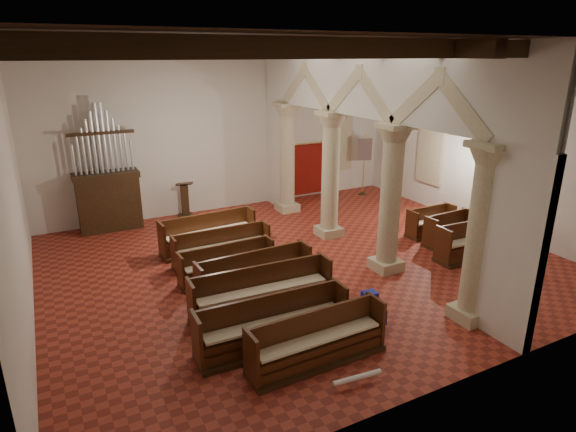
# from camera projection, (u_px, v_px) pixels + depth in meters

# --- Properties ---
(floor) EXTENTS (14.00, 14.00, 0.00)m
(floor) POSITION_uv_depth(u_px,v_px,m) (303.00, 262.00, 13.96)
(floor) COLOR maroon
(floor) RESTS_ON ground
(ceiling) EXTENTS (14.00, 14.00, 0.00)m
(ceiling) POSITION_uv_depth(u_px,v_px,m) (306.00, 43.00, 12.04)
(ceiling) COLOR black
(ceiling) RESTS_ON wall_back
(wall_back) EXTENTS (14.00, 0.02, 6.00)m
(wall_back) POSITION_uv_depth(u_px,v_px,m) (226.00, 131.00, 18.04)
(wall_back) COLOR beige
(wall_back) RESTS_ON floor
(wall_front) EXTENTS (14.00, 0.02, 6.00)m
(wall_front) POSITION_uv_depth(u_px,v_px,m) (482.00, 228.00, 7.96)
(wall_front) COLOR beige
(wall_front) RESTS_ON floor
(wall_left) EXTENTS (0.02, 12.00, 6.00)m
(wall_left) POSITION_uv_depth(u_px,v_px,m) (10.00, 193.00, 9.94)
(wall_left) COLOR beige
(wall_left) RESTS_ON floor
(wall_right) EXTENTS (0.02, 12.00, 6.00)m
(wall_right) POSITION_uv_depth(u_px,v_px,m) (487.00, 140.00, 16.06)
(wall_right) COLOR beige
(wall_right) RESTS_ON floor
(ceiling_beams) EXTENTS (13.80, 11.80, 0.30)m
(ceiling_beams) POSITION_uv_depth(u_px,v_px,m) (306.00, 50.00, 12.10)
(ceiling_beams) COLOR #362111
(ceiling_beams) RESTS_ON wall_back
(arcade) EXTENTS (0.90, 11.90, 6.00)m
(arcade) POSITION_uv_depth(u_px,v_px,m) (360.00, 135.00, 13.61)
(arcade) COLOR beige
(arcade) RESTS_ON floor
(window_right_a) EXTENTS (0.03, 1.00, 2.20)m
(window_right_a) POSITION_uv_depth(u_px,v_px,m) (522.00, 173.00, 15.05)
(window_right_a) COLOR #337455
(window_right_a) RESTS_ON wall_right
(window_right_b) EXTENTS (0.03, 1.00, 2.20)m
(window_right_b) POSITION_uv_depth(u_px,v_px,m) (431.00, 151.00, 18.41)
(window_right_b) COLOR #337455
(window_right_b) RESTS_ON wall_right
(window_back) EXTENTS (1.00, 0.03, 2.20)m
(window_back) POSITION_uv_depth(u_px,v_px,m) (338.00, 141.00, 20.47)
(window_back) COLOR #337455
(window_back) RESTS_ON wall_back
(pipe_organ) EXTENTS (2.10, 0.85, 4.40)m
(pipe_organ) POSITION_uv_depth(u_px,v_px,m) (108.00, 190.00, 16.18)
(pipe_organ) COLOR #362111
(pipe_organ) RESTS_ON floor
(lectern) EXTENTS (0.61, 0.62, 1.41)m
(lectern) POSITION_uv_depth(u_px,v_px,m) (185.00, 202.00, 17.56)
(lectern) COLOR #361D11
(lectern) RESTS_ON floor
(dossal_curtain) EXTENTS (1.80, 0.07, 2.17)m
(dossal_curtain) POSITION_uv_depth(u_px,v_px,m) (308.00, 169.00, 20.09)
(dossal_curtain) COLOR maroon
(dossal_curtain) RESTS_ON floor
(processional_banner) EXTENTS (0.56, 0.72, 2.60)m
(processional_banner) POSITION_uv_depth(u_px,v_px,m) (363.00, 175.00, 20.42)
(processional_banner) COLOR #362111
(processional_banner) RESTS_ON floor
(hymnal_box_a) EXTENTS (0.41, 0.37, 0.34)m
(hymnal_box_a) POSITION_uv_depth(u_px,v_px,m) (378.00, 316.00, 10.58)
(hymnal_box_a) COLOR navy
(hymnal_box_a) RESTS_ON floor
(hymnal_box_b) EXTENTS (0.37, 0.32, 0.34)m
(hymnal_box_b) POSITION_uv_depth(u_px,v_px,m) (369.00, 298.00, 11.33)
(hymnal_box_b) COLOR navy
(hymnal_box_b) RESTS_ON floor
(hymnal_box_c) EXTENTS (0.43, 0.39, 0.36)m
(hymnal_box_c) POSITION_uv_depth(u_px,v_px,m) (304.00, 272.00, 12.66)
(hymnal_box_c) COLOR navy
(hymnal_box_c) RESTS_ON floor
(tube_heater_a) EXTENTS (0.98, 0.19, 0.10)m
(tube_heater_a) POSITION_uv_depth(u_px,v_px,m) (357.00, 377.00, 8.74)
(tube_heater_a) COLOR white
(tube_heater_a) RESTS_ON floor
(tube_heater_b) EXTENTS (1.08, 0.52, 0.11)m
(tube_heater_b) POSITION_uv_depth(u_px,v_px,m) (309.00, 347.00, 9.65)
(tube_heater_b) COLOR white
(tube_heater_b) RESTS_ON floor
(nave_pew_0) EXTENTS (2.88, 0.76, 1.05)m
(nave_pew_0) POSITION_uv_depth(u_px,v_px,m) (317.00, 347.00, 9.33)
(nave_pew_0) COLOR #362111
(nave_pew_0) RESTS_ON floor
(nave_pew_1) EXTENTS (3.24, 0.84, 1.11)m
(nave_pew_1) POSITION_uv_depth(u_px,v_px,m) (273.00, 331.00, 9.82)
(nave_pew_1) COLOR #362111
(nave_pew_1) RESTS_ON floor
(nave_pew_2) EXTENTS (3.40, 0.89, 1.12)m
(nave_pew_2) POSITION_uv_depth(u_px,v_px,m) (262.00, 298.00, 11.15)
(nave_pew_2) COLOR #362111
(nave_pew_2) RESTS_ON floor
(nave_pew_3) EXTENTS (2.99, 0.83, 1.08)m
(nave_pew_3) POSITION_uv_depth(u_px,v_px,m) (255.00, 280.00, 12.03)
(nave_pew_3) COLOR #362111
(nave_pew_3) RESTS_ON floor
(nave_pew_4) EXTENTS (2.61, 0.72, 0.95)m
(nave_pew_4) POSITION_uv_depth(u_px,v_px,m) (227.00, 268.00, 12.82)
(nave_pew_4) COLOR #362111
(nave_pew_4) RESTS_ON floor
(nave_pew_5) EXTENTS (2.84, 0.68, 1.00)m
(nave_pew_5) POSITION_uv_depth(u_px,v_px,m) (222.00, 252.00, 13.84)
(nave_pew_5) COLOR #362111
(nave_pew_5) RESTS_ON floor
(nave_pew_6) EXTENTS (2.99, 0.94, 1.12)m
(nave_pew_6) POSITION_uv_depth(u_px,v_px,m) (209.00, 238.00, 14.74)
(nave_pew_6) COLOR #362111
(nave_pew_6) RESTS_ON floor
(aisle_pew_0) EXTENTS (2.14, 0.82, 1.11)m
(aisle_pew_0) POSITION_uv_depth(u_px,v_px,m) (469.00, 247.00, 14.06)
(aisle_pew_0) COLOR #362111
(aisle_pew_0) RESTS_ON floor
(aisle_pew_1) EXTENTS (1.81, 0.77, 1.01)m
(aisle_pew_1) POSITION_uv_depth(u_px,v_px,m) (449.00, 234.00, 15.19)
(aisle_pew_1) COLOR #362111
(aisle_pew_1) RESTS_ON floor
(aisle_pew_2) EXTENTS (1.77, 0.69, 0.95)m
(aisle_pew_2) POSITION_uv_depth(u_px,v_px,m) (431.00, 226.00, 15.97)
(aisle_pew_2) COLOR #362111
(aisle_pew_2) RESTS_ON floor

